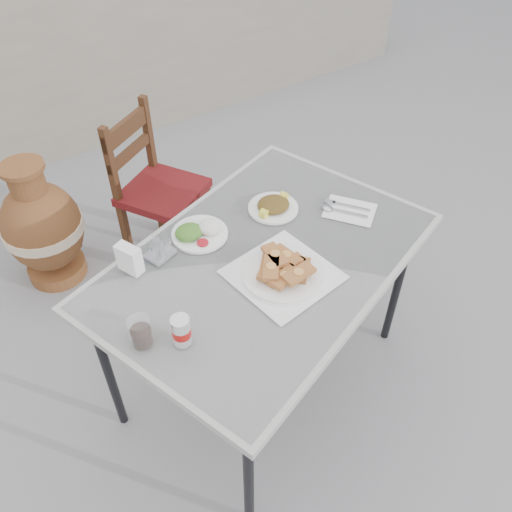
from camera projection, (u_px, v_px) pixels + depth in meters
ground at (274, 366)px, 2.72m from camera, size 80.00×80.00×0.00m
cafe_table at (264, 267)px, 2.15m from camera, size 1.56×1.29×0.82m
pide_plate at (283, 269)px, 2.02m from camera, size 0.40×0.40×0.07m
salad_rice_plate at (199, 231)px, 2.19m from camera, size 0.23×0.23×0.06m
salad_chopped_plate at (273, 206)px, 2.31m from camera, size 0.22×0.22×0.05m
soda_can at (181, 331)px, 1.78m from camera, size 0.06×0.06×0.12m
cola_glass at (141, 333)px, 1.78m from camera, size 0.08×0.08×0.11m
napkin_holder at (129, 259)px, 2.02m from camera, size 0.08×0.11×0.12m
condiment_caddy at (160, 251)px, 2.10m from camera, size 0.13×0.12×0.08m
cutlery_napkin at (346, 210)px, 2.32m from camera, size 0.26×0.27×0.02m
chair at (157, 188)px, 3.00m from camera, size 0.55×0.55×0.91m
terracotta_urn at (43, 228)px, 2.94m from camera, size 0.44×0.44×0.76m
back_wall at (71, 67)px, 3.80m from camera, size 6.00×0.25×1.20m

